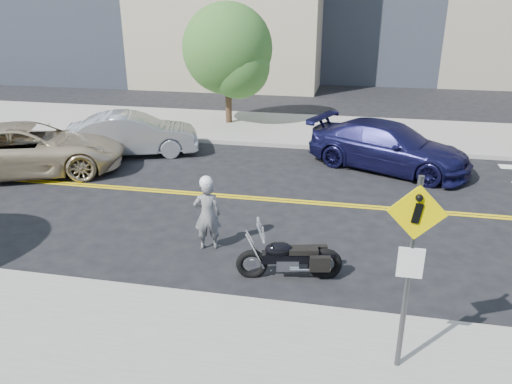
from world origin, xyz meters
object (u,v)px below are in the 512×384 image
Objects in this scene: suv at (30,149)px; pedestrian_sign at (411,258)px; parked_car_silver at (133,134)px; motorcyclist at (207,213)px; motorcycle at (290,249)px; parked_car_blue at (388,146)px.

pedestrian_sign is at bearing -146.24° from suv.
suv is at bearing 115.63° from parked_car_silver.
motorcycle is at bearing 139.84° from motorcyclist.
parked_car_silver is (-4.56, 6.19, -0.12)m from motorcyclist.
motorcycle is at bearing -140.76° from suv.
pedestrian_sign is 0.58× the size of parked_car_blue.
pedestrian_sign is 1.75× the size of motorcyclist.
motorcycle is 9.60m from parked_car_silver.
motorcycle is 0.36× the size of suv.
parked_car_blue is (8.69, 0.19, 0.01)m from parked_car_silver.
suv is (-6.88, 3.75, -0.06)m from motorcyclist.
motorcycle is at bearing -173.28° from parked_car_blue.
motorcyclist is 0.33× the size of parked_car_blue.
motorcyclist is 2.14m from motorcycle.
motorcycle is (-1.95, 2.41, -1.34)m from pedestrian_sign.
pedestrian_sign is 12.75m from parked_car_silver.
suv is (-8.83, 4.61, 0.17)m from motorcycle.
motorcyclist is at bearing 144.62° from motorcycle.
motorcyclist is 0.38× the size of parked_car_silver.
parked_car_blue is at bearing -99.71° from suv.
pedestrian_sign reaches higher than motorcycle.
parked_car_silver is at bearing 121.30° from motorcycle.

